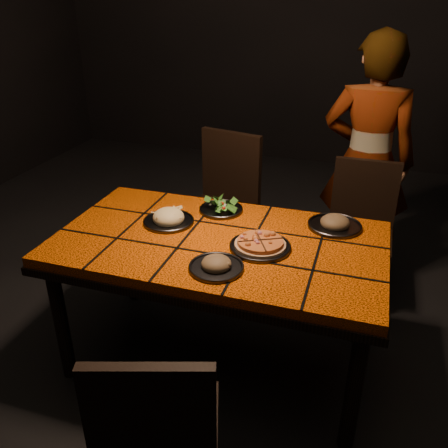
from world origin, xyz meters
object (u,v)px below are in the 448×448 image
(chair_far_left, at_px, (223,196))
(diner, at_px, (367,162))
(chair_far_right, at_px, (360,222))
(plate_pizza, at_px, (260,245))
(chair_near, at_px, (158,431))
(dining_table, at_px, (219,253))
(plate_pasta, at_px, (169,219))

(chair_far_left, xyz_separation_m, diner, (0.91, 0.26, 0.26))
(chair_far_right, xyz_separation_m, plate_pizza, (-0.44, -0.93, 0.25))
(chair_near, bearing_deg, diner, -122.14)
(dining_table, relative_size, plate_pizza, 4.93)
(plate_pasta, bearing_deg, dining_table, -15.91)
(dining_table, height_order, plate_pizza, plate_pizza)
(dining_table, xyz_separation_m, chair_far_right, (0.65, 0.90, -0.16))
(chair_near, distance_m, plate_pizza, 0.96)
(dining_table, distance_m, plate_pizza, 0.24)
(plate_pasta, bearing_deg, diner, 49.02)
(chair_far_right, bearing_deg, plate_pizza, -114.85)
(chair_far_right, height_order, plate_pasta, chair_far_right)
(plate_pizza, bearing_deg, chair_near, -97.57)
(dining_table, distance_m, plate_pasta, 0.34)
(chair_far_right, relative_size, diner, 0.54)
(chair_far_left, distance_m, chair_far_right, 0.93)
(chair_near, relative_size, chair_far_left, 0.90)
(chair_far_left, relative_size, plate_pasta, 3.75)
(dining_table, xyz_separation_m, chair_far_left, (-0.28, 0.91, -0.10))
(dining_table, bearing_deg, diner, 61.53)
(plate_pasta, bearing_deg, plate_pizza, -12.70)
(chair_near, height_order, plate_pasta, chair_near)
(chair_near, bearing_deg, chair_far_right, -124.59)
(chair_far_left, height_order, diner, diner)
(dining_table, height_order, plate_pasta, plate_pasta)
(dining_table, distance_m, chair_far_left, 0.96)
(chair_near, bearing_deg, plate_pizza, -115.31)
(chair_far_left, relative_size, plate_pizza, 3.02)
(chair_near, height_order, plate_pizza, chair_near)
(dining_table, height_order, diner, diner)
(dining_table, bearing_deg, plate_pizza, -7.94)
(chair_near, xyz_separation_m, plate_pasta, (-0.40, 1.03, 0.26))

